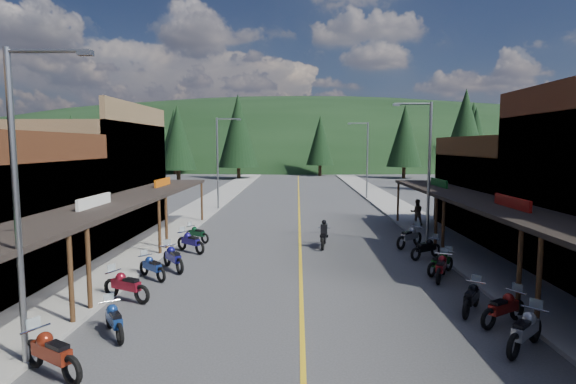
# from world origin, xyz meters

# --- Properties ---
(ground) EXTENTS (220.00, 220.00, 0.00)m
(ground) POSITION_xyz_m (0.00, 0.00, 0.00)
(ground) COLOR #38383A
(ground) RESTS_ON ground
(centerline) EXTENTS (0.15, 90.00, 0.01)m
(centerline) POSITION_xyz_m (0.00, 20.00, 0.01)
(centerline) COLOR gold
(centerline) RESTS_ON ground
(sidewalk_west) EXTENTS (3.40, 94.00, 0.15)m
(sidewalk_west) POSITION_xyz_m (-8.70, 20.00, 0.07)
(sidewalk_west) COLOR gray
(sidewalk_west) RESTS_ON ground
(sidewalk_east) EXTENTS (3.40, 94.00, 0.15)m
(sidewalk_east) POSITION_xyz_m (8.70, 20.00, 0.07)
(sidewalk_east) COLOR gray
(sidewalk_east) RESTS_ON ground
(shop_west_3) EXTENTS (10.90, 10.20, 8.20)m
(shop_west_3) POSITION_xyz_m (-13.78, 11.30, 3.52)
(shop_west_3) COLOR brown
(shop_west_3) RESTS_ON ground
(shop_east_3) EXTENTS (10.90, 10.20, 6.20)m
(shop_east_3) POSITION_xyz_m (13.75, 11.30, 2.53)
(shop_east_3) COLOR #4C2D16
(shop_east_3) RESTS_ON ground
(streetlight_0) EXTENTS (2.16, 0.18, 8.00)m
(streetlight_0) POSITION_xyz_m (-6.95, -6.00, 4.46)
(streetlight_0) COLOR gray
(streetlight_0) RESTS_ON ground
(streetlight_1) EXTENTS (2.16, 0.18, 8.00)m
(streetlight_1) POSITION_xyz_m (-6.95, 22.00, 4.46)
(streetlight_1) COLOR gray
(streetlight_1) RESTS_ON ground
(streetlight_2) EXTENTS (2.16, 0.18, 8.00)m
(streetlight_2) POSITION_xyz_m (6.95, 8.00, 4.46)
(streetlight_2) COLOR gray
(streetlight_2) RESTS_ON ground
(streetlight_3) EXTENTS (2.16, 0.18, 8.00)m
(streetlight_3) POSITION_xyz_m (6.95, 30.00, 4.46)
(streetlight_3) COLOR gray
(streetlight_3) RESTS_ON ground
(ridge_hill) EXTENTS (310.00, 140.00, 60.00)m
(ridge_hill) POSITION_xyz_m (0.00, 135.00, 0.00)
(ridge_hill) COLOR black
(ridge_hill) RESTS_ON ground
(pine_0) EXTENTS (5.04, 5.04, 11.00)m
(pine_0) POSITION_xyz_m (-40.00, 62.00, 6.48)
(pine_0) COLOR black
(pine_0) RESTS_ON ground
(pine_1) EXTENTS (5.88, 5.88, 12.50)m
(pine_1) POSITION_xyz_m (-24.00, 70.00, 7.24)
(pine_1) COLOR black
(pine_1) RESTS_ON ground
(pine_2) EXTENTS (6.72, 6.72, 14.00)m
(pine_2) POSITION_xyz_m (-10.00, 58.00, 7.99)
(pine_2) COLOR black
(pine_2) RESTS_ON ground
(pine_3) EXTENTS (5.04, 5.04, 11.00)m
(pine_3) POSITION_xyz_m (4.00, 66.00, 6.48)
(pine_3) COLOR black
(pine_3) RESTS_ON ground
(pine_4) EXTENTS (5.88, 5.88, 12.50)m
(pine_4) POSITION_xyz_m (18.00, 60.00, 7.24)
(pine_4) COLOR black
(pine_4) RESTS_ON ground
(pine_5) EXTENTS (6.72, 6.72, 14.00)m
(pine_5) POSITION_xyz_m (34.00, 72.00, 7.99)
(pine_5) COLOR black
(pine_5) RESTS_ON ground
(pine_6) EXTENTS (5.04, 5.04, 11.00)m
(pine_6) POSITION_xyz_m (46.00, 64.00, 6.48)
(pine_6) COLOR black
(pine_6) RESTS_ON ground
(pine_7) EXTENTS (5.88, 5.88, 12.50)m
(pine_7) POSITION_xyz_m (-32.00, 76.00, 7.24)
(pine_7) COLOR black
(pine_7) RESTS_ON ground
(pine_8) EXTENTS (4.48, 4.48, 10.00)m
(pine_8) POSITION_xyz_m (-22.00, 40.00, 5.98)
(pine_8) COLOR black
(pine_8) RESTS_ON ground
(pine_9) EXTENTS (4.93, 4.93, 10.80)m
(pine_9) POSITION_xyz_m (24.00, 45.00, 6.38)
(pine_9) COLOR black
(pine_9) RESTS_ON ground
(pine_10) EXTENTS (5.38, 5.38, 11.60)m
(pine_10) POSITION_xyz_m (-18.00, 50.00, 6.78)
(pine_10) COLOR black
(pine_10) RESTS_ON ground
(pine_11) EXTENTS (5.82, 5.82, 12.40)m
(pine_11) POSITION_xyz_m (20.00, 38.00, 7.19)
(pine_11) COLOR black
(pine_11) RESTS_ON ground
(bike_west_5) EXTENTS (2.35, 1.83, 1.31)m
(bike_west_5) POSITION_xyz_m (-6.17, -6.45, 0.65)
(bike_west_5) COLOR maroon
(bike_west_5) RESTS_ON ground
(bike_west_6) EXTENTS (1.62, 1.95, 1.10)m
(bike_west_6) POSITION_xyz_m (-5.59, -4.10, 0.55)
(bike_west_6) COLOR navy
(bike_west_6) RESTS_ON ground
(bike_west_7) EXTENTS (2.27, 1.62, 1.24)m
(bike_west_7) POSITION_xyz_m (-6.40, -1.06, 0.62)
(bike_west_7) COLOR maroon
(bike_west_7) RESTS_ON ground
(bike_west_8) EXTENTS (1.90, 1.83, 1.13)m
(bike_west_8) POSITION_xyz_m (-6.32, 1.63, 0.57)
(bike_west_8) COLOR navy
(bike_west_8) RESTS_ON ground
(bike_west_9) EXTENTS (1.90, 2.22, 1.27)m
(bike_west_9) POSITION_xyz_m (-5.80, 2.99, 0.63)
(bike_west_9) COLOR navy
(bike_west_9) RESTS_ON ground
(bike_west_10) EXTENTS (2.14, 1.97, 1.25)m
(bike_west_10) POSITION_xyz_m (-5.81, 6.39, 0.62)
(bike_west_10) COLOR navy
(bike_west_10) RESTS_ON ground
(bike_west_11) EXTENTS (1.90, 1.64, 1.08)m
(bike_west_11) POSITION_xyz_m (-6.04, 8.95, 0.54)
(bike_west_11) COLOR #0B371D
(bike_west_11) RESTS_ON ground
(bike_east_5) EXTENTS (2.12, 2.08, 1.27)m
(bike_east_5) POSITION_xyz_m (6.13, -4.82, 0.64)
(bike_east_5) COLOR #97979C
(bike_east_5) RESTS_ON ground
(bike_east_6) EXTENTS (2.14, 1.72, 1.20)m
(bike_east_6) POSITION_xyz_m (6.36, -3.01, 0.60)
(bike_east_6) COLOR maroon
(bike_east_6) RESTS_ON ground
(bike_east_7) EXTENTS (1.64, 2.01, 1.13)m
(bike_east_7) POSITION_xyz_m (5.75, -1.98, 0.56)
(bike_east_7) COLOR black
(bike_east_7) RESTS_ON ground
(bike_east_8) EXTENTS (1.54, 2.20, 1.20)m
(bike_east_8) POSITION_xyz_m (5.93, 1.78, 0.60)
(bike_east_8) COLOR maroon
(bike_east_8) RESTS_ON ground
(bike_east_9) EXTENTS (1.90, 1.83, 1.13)m
(bike_east_9) POSITION_xyz_m (6.17, 2.64, 0.57)
(bike_east_9) COLOR #0E4815
(bike_east_9) RESTS_ON ground
(bike_east_10) EXTENTS (2.08, 1.69, 1.17)m
(bike_east_10) POSITION_xyz_m (6.28, 5.29, 0.58)
(bike_east_10) COLOR black
(bike_east_10) RESTS_ON ground
(bike_east_11) EXTENTS (2.20, 2.17, 1.32)m
(bike_east_11) POSITION_xyz_m (6.08, 7.79, 0.66)
(bike_east_11) COLOR gray
(bike_east_11) RESTS_ON ground
(rider_on_bike) EXTENTS (0.97, 2.19, 1.61)m
(rider_on_bike) POSITION_xyz_m (1.31, 7.68, 0.64)
(rider_on_bike) COLOR black
(rider_on_bike) RESTS_ON ground
(pedestrian_east_b) EXTENTS (0.91, 0.57, 1.79)m
(pedestrian_east_b) POSITION_xyz_m (8.12, 14.09, 1.05)
(pedestrian_east_b) COLOR brown
(pedestrian_east_b) RESTS_ON sidewalk_east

